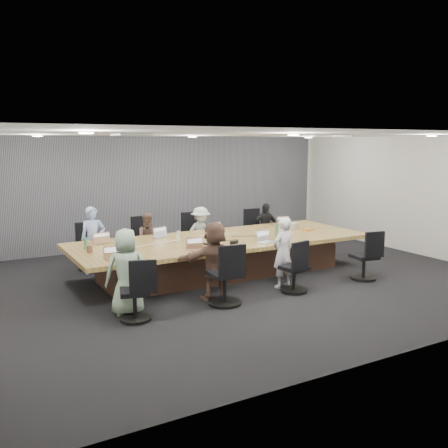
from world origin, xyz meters
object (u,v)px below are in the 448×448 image
chair_3 (257,233)px  chair_7 (364,260)px  stapler (234,242)px  snack_packet (308,230)px  conference_table (222,255)px  chair_5 (225,279)px  person_0 (93,240)px  person_3 (265,227)px  person_2 (201,234)px  bottle_clear (178,236)px  chair_2 (194,239)px  laptop_4 (116,260)px  chair_6 (294,272)px  person_4 (127,272)px  chair_0 (89,252)px  mug_brown (90,249)px  chair_1 (144,244)px  canvas_bag (293,226)px  chair_4 (135,297)px  person_1 (149,240)px  laptop_0 (100,242)px  laptop_1 (159,236)px  person_6 (283,253)px  bottle_green_right (277,231)px  bottle_green_left (85,244)px  laptop_2 (212,231)px  laptop_5 (200,250)px  laptop_6 (266,242)px  person_5 (215,260)px

chair_3 → chair_7: (0.27, -3.40, -0.02)m
stapler → snack_packet: 2.19m
conference_table → chair_5: size_ratio=6.90×
person_0 → person_3: person_0 is taller
person_2 → bottle_clear: (-1.11, -1.25, 0.24)m
chair_2 → laptop_4: 3.65m
chair_6 → person_4: 3.01m
chair_0 → chair_7: chair_0 is taller
person_0 → chair_7: bearing=-26.5°
bottle_clear → mug_brown: (-1.75, -0.09, -0.05)m
chair_1 → canvas_bag: (2.93, -1.57, 0.39)m
chair_4 → chair_1: bearing=83.9°
person_1 → bottle_clear: size_ratio=5.37×
chair_5 → mug_brown: 2.49m
chair_1 → bottle_clear: bottle_clear is taller
laptop_0 → laptop_1: 1.20m
person_6 → chair_5: bearing=5.0°
bottle_green_right → chair_4: bearing=-160.3°
person_2 → bottle_green_left: bearing=-169.3°
bottle_clear → person_6: bearing=-45.2°
chair_1 → person_4: 3.37m
chair_1 → person_6: size_ratio=0.65×
person_3 → laptop_2: bearing=-152.6°
person_2 → laptop_5: (-1.09, -2.15, 0.14)m
chair_2 → chair_6: chair_2 is taller
person_0 → bottle_green_right: person_0 is taller
bottle_green_left → laptop_6: bearing=-18.9°
chair_4 → bottle_green_left: 2.06m
person_0 → stapler: size_ratio=7.89×
person_4 → canvas_bag: 4.57m
chair_4 → mug_brown: size_ratio=6.06×
conference_table → chair_3: bearing=40.8°
chair_1 → person_0: person_0 is taller
chair_2 → person_5: 3.25m
laptop_2 → snack_packet: size_ratio=1.51×
laptop_6 → canvas_bag: 1.64m
person_1 → canvas_bag: (2.93, -1.22, 0.23)m
person_2 → laptop_0: bearing=-177.0°
chair_6 → bottle_clear: size_ratio=3.37×
chair_0 → person_3: (4.20, -0.35, 0.21)m
person_2 → mug_brown: (-2.86, -1.34, 0.20)m
conference_table → mug_brown: mug_brown is taller
conference_table → chair_3: (1.97, 1.70, -0.00)m
stapler → person_4: bearing=-172.6°
chair_7 → person_4: person_4 is taller
chair_2 → laptop_4: size_ratio=3.03×
laptop_5 → canvas_bag: (2.78, 0.93, 0.06)m
bottle_green_left → canvas_bag: bottle_green_left is taller
chair_4 → person_2: size_ratio=0.62×
bottle_green_right → snack_packet: bearing=16.8°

